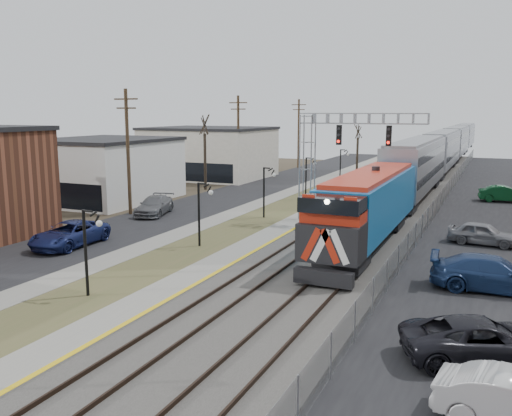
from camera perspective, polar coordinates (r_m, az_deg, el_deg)
The scene contains 22 objects.
ground at distance 18.11m, azimuth -24.79°, elevation -17.95°, with size 160.00×160.00×0.00m, color #473D2D.
street_west at distance 51.82m, azimuth -3.72°, elevation 0.98°, with size 7.00×120.00×0.04m, color black.
sidewalk at distance 49.89m, azimuth 0.86°, elevation 0.67°, with size 2.00×120.00×0.08m, color gray.
grass_median at distance 48.80m, azimuth 4.09°, elevation 0.42°, with size 4.00×120.00×0.06m, color #4B512B.
platform at distance 47.85m, azimuth 7.47°, elevation 0.27°, with size 2.00×120.00×0.24m, color gray.
ballast_bed at distance 46.69m, azimuth 13.35°, elevation -0.19°, with size 8.00×120.00×0.20m, color #595651.
platform_edge at distance 47.59m, azimuth 8.48°, elevation 0.35°, with size 0.24×120.00×0.01m, color gold.
track_near at distance 47.07m, azimuth 10.97°, elevation 0.20°, with size 1.58×120.00×0.15m.
track_far at distance 46.41m, azimuth 15.17°, elevation -0.11°, with size 1.58×120.00×0.15m.
train at distance 79.54m, azimuth 19.21°, elevation 5.75°, with size 3.00×108.65×5.33m.
signal_gantry at distance 39.90m, azimuth 7.78°, elevation 6.22°, with size 9.00×1.07×8.15m.
lampposts at distance 33.49m, azimuth -5.78°, elevation -0.66°, with size 0.14×62.14×4.00m.
utility_poles at distance 44.47m, azimuth -13.32°, elevation 5.68°, with size 0.28×80.28×10.00m.
fence at distance 45.99m, azimuth 18.52°, elevation 0.29°, with size 0.04×120.00×1.60m, color gray.
buildings_west at distance 48.29m, azimuth -19.95°, elevation 3.31°, with size 14.00×67.00×7.00m.
bare_trees at distance 55.45m, azimuth -2.92°, elevation 4.38°, with size 12.30×42.30×5.95m.
car_lot_c at distance 19.91m, azimuth 22.74°, elevation -12.85°, with size 2.43×5.28×1.47m, color black.
car_lot_d at distance 27.48m, azimuth 23.68°, elevation -6.44°, with size 2.27×5.59×1.62m, color navy.
car_lot_e at distance 36.63m, azimuth 22.77°, elevation -2.55°, with size 1.66×4.13×1.41m, color gray.
car_lot_f at distance 54.74m, azimuth 24.69°, elevation 1.32°, with size 1.56×4.47×1.47m, color #0D4521.
car_street_a at distance 35.30m, azimuth -19.03°, elevation -2.67°, with size 2.52×5.47×1.52m, color navy.
car_street_b at distance 44.32m, azimuth -10.64°, elevation 0.20°, with size 2.06×5.07×1.47m, color slate.
Camera 1 is at (12.50, -10.18, 8.24)m, focal length 38.00 mm.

